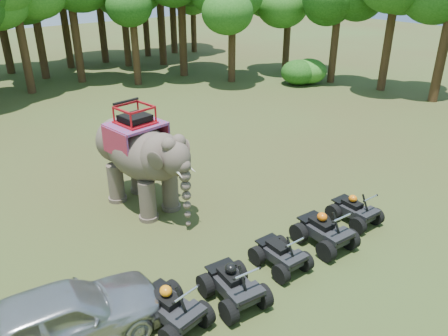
{
  "coord_description": "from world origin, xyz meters",
  "views": [
    {
      "loc": [
        -8.0,
        -8.67,
        7.89
      ],
      "look_at": [
        0.0,
        1.2,
        1.9
      ],
      "focal_mm": 35.0,
      "sensor_mm": 36.0,
      "label": 1
    }
  ],
  "objects_px": {
    "elephant": "(140,157)",
    "atv_4": "(355,207)",
    "atv_2": "(281,250)",
    "atv_0": "(171,303)",
    "atv_3": "(325,227)",
    "parked_car": "(62,318)",
    "atv_1": "(234,280)"
  },
  "relations": [
    {
      "from": "atv_0",
      "to": "atv_3",
      "type": "distance_m",
      "value": 5.41
    },
    {
      "from": "parked_car",
      "to": "atv_2",
      "type": "bearing_deg",
      "value": -92.96
    },
    {
      "from": "atv_2",
      "to": "atv_0",
      "type": "bearing_deg",
      "value": -179.25
    },
    {
      "from": "elephant",
      "to": "atv_3",
      "type": "xyz_separation_m",
      "value": [
        3.04,
        -5.7,
        -1.21
      ]
    },
    {
      "from": "atv_3",
      "to": "atv_4",
      "type": "distance_m",
      "value": 1.85
    },
    {
      "from": "atv_2",
      "to": "atv_3",
      "type": "relative_size",
      "value": 0.88
    },
    {
      "from": "elephant",
      "to": "atv_2",
      "type": "relative_size",
      "value": 2.86
    },
    {
      "from": "elephant",
      "to": "atv_0",
      "type": "bearing_deg",
      "value": -120.36
    },
    {
      "from": "atv_4",
      "to": "atv_2",
      "type": "bearing_deg",
      "value": -175.49
    },
    {
      "from": "elephant",
      "to": "atv_4",
      "type": "distance_m",
      "value": 7.45
    },
    {
      "from": "elephant",
      "to": "atv_4",
      "type": "relative_size",
      "value": 2.83
    },
    {
      "from": "atv_1",
      "to": "atv_2",
      "type": "relative_size",
      "value": 1.11
    },
    {
      "from": "atv_4",
      "to": "atv_1",
      "type": "bearing_deg",
      "value": -173.94
    },
    {
      "from": "elephant",
      "to": "atv_2",
      "type": "distance_m",
      "value": 5.89
    },
    {
      "from": "parked_car",
      "to": "atv_0",
      "type": "height_order",
      "value": "parked_car"
    },
    {
      "from": "elephant",
      "to": "atv_2",
      "type": "height_order",
      "value": "elephant"
    },
    {
      "from": "atv_2",
      "to": "atv_1",
      "type": "bearing_deg",
      "value": -171.25
    },
    {
      "from": "parked_car",
      "to": "atv_2",
      "type": "height_order",
      "value": "parked_car"
    },
    {
      "from": "elephant",
      "to": "atv_2",
      "type": "xyz_separation_m",
      "value": [
        1.23,
        -5.61,
        -1.29
      ]
    },
    {
      "from": "atv_4",
      "to": "atv_0",
      "type": "bearing_deg",
      "value": -177.24
    },
    {
      "from": "atv_1",
      "to": "atv_4",
      "type": "relative_size",
      "value": 1.1
    },
    {
      "from": "elephant",
      "to": "atv_0",
      "type": "xyz_separation_m",
      "value": [
        -2.37,
        -5.52,
        -1.22
      ]
    },
    {
      "from": "atv_0",
      "to": "atv_4",
      "type": "xyz_separation_m",
      "value": [
        7.25,
        0.04,
        -0.06
      ]
    },
    {
      "from": "atv_3",
      "to": "atv_4",
      "type": "xyz_separation_m",
      "value": [
        1.84,
        0.22,
        -0.07
      ]
    },
    {
      "from": "atv_1",
      "to": "atv_2",
      "type": "distance_m",
      "value": 1.94
    },
    {
      "from": "atv_1",
      "to": "atv_4",
      "type": "distance_m",
      "value": 5.58
    },
    {
      "from": "atv_0",
      "to": "atv_3",
      "type": "height_order",
      "value": "atv_3"
    },
    {
      "from": "atv_3",
      "to": "parked_car",
      "type": "bearing_deg",
      "value": 174.89
    },
    {
      "from": "elephant",
      "to": "parked_car",
      "type": "xyz_separation_m",
      "value": [
        -4.57,
        -4.5,
        -1.1
      ]
    },
    {
      "from": "atv_2",
      "to": "atv_4",
      "type": "xyz_separation_m",
      "value": [
        3.65,
        0.13,
        0.01
      ]
    },
    {
      "from": "atv_4",
      "to": "atv_3",
      "type": "bearing_deg",
      "value": -170.65
    },
    {
      "from": "parked_car",
      "to": "atv_4",
      "type": "distance_m",
      "value": 9.5
    }
  ]
}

